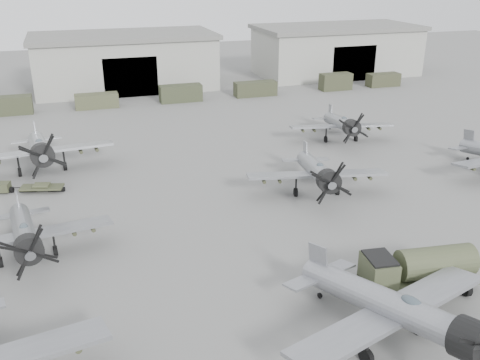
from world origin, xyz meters
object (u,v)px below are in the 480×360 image
object	(u,v)px
aircraft_far_1	(342,124)
fuel_tanker	(419,267)
aircraft_near_1	(399,310)
aircraft_mid_2	(318,172)
tug_trailer	(16,187)
aircraft_mid_1	(25,234)
aircraft_far_0	(40,149)

from	to	relation	value
aircraft_far_1	fuel_tanker	xyz separation A→B (m)	(-9.63, -28.30, -0.51)
aircraft_near_1	aircraft_far_1	size ratio (longest dim) A/B	1.14
fuel_tanker	aircraft_mid_2	bearing A→B (deg)	95.46
aircraft_near_1	tug_trailer	world-z (taller)	aircraft_near_1
aircraft_near_1	aircraft_mid_2	bearing A→B (deg)	58.53
aircraft_mid_2	fuel_tanker	size ratio (longest dim) A/B	1.64
aircraft_mid_2	tug_trailer	distance (m)	27.06
aircraft_far_1	fuel_tanker	bearing A→B (deg)	-96.61
aircraft_mid_2	aircraft_far_1	xyz separation A→B (m)	(9.30, 13.05, -0.11)
aircraft_mid_1	aircraft_mid_2	xyz separation A→B (m)	(23.85, 4.09, 0.10)
aircraft_mid_1	tug_trailer	bearing A→B (deg)	89.21
aircraft_mid_1	aircraft_mid_2	distance (m)	24.20
aircraft_far_0	fuel_tanker	xyz separation A→B (m)	(22.87, -28.44, -0.91)
aircraft_near_1	aircraft_far_0	xyz separation A→B (m)	(-18.36, 32.87, 0.08)
aircraft_mid_1	aircraft_far_1	bearing A→B (deg)	19.63
fuel_tanker	aircraft_far_0	bearing A→B (deg)	135.50
aircraft_far_1	fuel_tanker	distance (m)	29.90
aircraft_near_1	aircraft_mid_2	distance (m)	20.27
aircraft_near_1	aircraft_mid_2	size ratio (longest dim) A/B	1.08
aircraft_near_1	tug_trailer	distance (m)	35.42
aircraft_mid_1	aircraft_far_0	bearing A→B (deg)	80.15
tug_trailer	aircraft_mid_2	bearing A→B (deg)	-4.38
aircraft_far_1	aircraft_mid_1	bearing A→B (deg)	-140.49
aircraft_far_0	aircraft_near_1	bearing A→B (deg)	-66.39
aircraft_mid_1	aircraft_far_1	world-z (taller)	aircraft_mid_1
aircraft_mid_1	aircraft_far_1	xyz separation A→B (m)	(33.15, 17.14, -0.01)
fuel_tanker	tug_trailer	bearing A→B (deg)	142.62
aircraft_far_0	tug_trailer	xyz separation A→B (m)	(-2.24, -4.13, -2.06)
aircraft_near_1	aircraft_mid_1	xyz separation A→B (m)	(-19.01, 15.60, -0.30)
aircraft_mid_1	aircraft_far_0	world-z (taller)	aircraft_far_0
aircraft_near_1	aircraft_far_0	world-z (taller)	aircraft_far_0
aircraft_near_1	fuel_tanker	size ratio (longest dim) A/B	1.77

